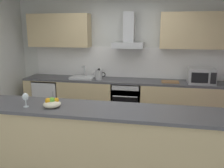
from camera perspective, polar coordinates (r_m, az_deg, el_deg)
ground at (r=3.84m, az=-1.32°, el=-17.25°), size 5.83×4.73×0.02m
wall_back at (r=5.25m, az=3.16°, el=6.13°), size 5.83×0.12×2.60m
backsplash_tile at (r=5.19m, az=3.04°, el=5.27°), size 4.11×0.02×0.66m
counter_back at (r=5.06m, az=2.44°, el=-3.99°), size 4.25×0.60×0.90m
counter_island at (r=3.11m, az=-4.31°, el=-14.36°), size 3.18×0.64×0.99m
upper_cabinets at (r=4.99m, az=2.87°, el=12.80°), size 4.20×0.32×0.70m
oven at (r=5.01m, az=3.62°, el=-4.03°), size 0.60×0.62×0.80m
refrigerator at (r=5.52m, az=-14.78°, el=-3.23°), size 0.58×0.60×0.85m
microwave at (r=4.88m, az=20.85°, el=1.80°), size 0.50×0.38×0.30m
sink at (r=5.12m, az=-7.05°, el=1.66°), size 0.50×0.40×0.26m
kettle at (r=4.96m, az=-3.18°, el=2.28°), size 0.29×0.15×0.24m
range_hood at (r=4.93m, az=4.05°, el=11.35°), size 0.62×0.45×0.72m
wine_glass at (r=3.10m, az=-20.23°, el=-3.04°), size 0.08×0.08×0.18m
fruit_bowl at (r=3.02m, az=-14.33°, el=-4.58°), size 0.22×0.22×0.13m
chopping_board at (r=4.85m, az=13.89°, el=0.53°), size 0.35×0.23×0.02m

